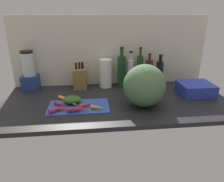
{
  "coord_description": "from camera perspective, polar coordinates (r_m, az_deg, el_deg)",
  "views": [
    {
      "loc": [
        -18.57,
        -143.32,
        62.93
      ],
      "look_at": [
        -3.94,
        -8.99,
        10.55
      ],
      "focal_mm": 33.21,
      "sensor_mm": 36.0,
      "label": 1
    }
  ],
  "objects": [
    {
      "name": "ground_plane",
      "position": [
        1.58,
        1.07,
        -2.84
      ],
      "size": [
        170.0,
        80.0,
        3.0
      ],
      "primitive_type": "cube",
      "color": "black"
    },
    {
      "name": "wall_back",
      "position": [
        1.86,
        -0.38,
        10.97
      ],
      "size": [
        170.0,
        3.0,
        60.0
      ],
      "primitive_type": "cube",
      "color": "beige",
      "rests_on": "ground_plane"
    },
    {
      "name": "cutting_board",
      "position": [
        1.48,
        -9.15,
        -4.14
      ],
      "size": [
        42.38,
        24.0,
        0.8
      ],
      "primitive_type": "cube",
      "color": "#2D51B7",
      "rests_on": "ground_plane"
    },
    {
      "name": "carrot_0",
      "position": [
        1.44,
        -8.23,
        -4.13
      ],
      "size": [
        9.98,
        11.17,
        2.45
      ],
      "primitive_type": "cone",
      "rotation": [
        0.0,
        1.57,
        0.87
      ],
      "color": "#B2264C",
      "rests_on": "cutting_board"
    },
    {
      "name": "carrot_1",
      "position": [
        1.39,
        -9.03,
        -4.87
      ],
      "size": [
        15.39,
        4.91,
        3.5
      ],
      "primitive_type": "cone",
      "rotation": [
        0.0,
        1.57,
        0.09
      ],
      "color": "#B2264C",
      "rests_on": "cutting_board"
    },
    {
      "name": "carrot_2",
      "position": [
        1.43,
        -14.49,
        -4.69
      ],
      "size": [
        12.81,
        10.41,
        3.06
      ],
      "primitive_type": "cone",
      "rotation": [
        0.0,
        1.57,
        0.62
      ],
      "color": "#B2264C",
      "rests_on": "cutting_board"
    },
    {
      "name": "carrot_3",
      "position": [
        1.56,
        -10.91,
        -2.16
      ],
      "size": [
        16.62,
        7.11,
        2.59
      ],
      "primitive_type": "cone",
      "rotation": [
        0.0,
        1.57,
        -0.28
      ],
      "color": "orange",
      "rests_on": "cutting_board"
    },
    {
      "name": "carrot_4",
      "position": [
        1.46,
        -6.5,
        -3.57
      ],
      "size": [
        13.54,
        9.07,
        2.58
      ],
      "primitive_type": "cone",
      "rotation": [
        0.0,
        1.57,
        0.51
      ],
      "color": "red",
      "rests_on": "cutting_board"
    },
    {
      "name": "carrot_5",
      "position": [
        1.56,
        -12.38,
        -2.25
      ],
      "size": [
        13.71,
        13.11,
        2.74
      ],
      "primitive_type": "cone",
      "rotation": [
        0.0,
        1.57,
        -0.75
      ],
      "color": "orange",
      "rests_on": "cutting_board"
    },
    {
      "name": "carrot_6",
      "position": [
        1.49,
        -13.72,
        -3.51
      ],
      "size": [
        11.47,
        8.59,
        2.7
      ],
      "primitive_type": "cone",
      "rotation": [
        0.0,
        1.57,
        -0.56
      ],
      "color": "#B2264C",
      "rests_on": "cutting_board"
    },
    {
      "name": "carrot_7",
      "position": [
        1.4,
        -3.79,
        -4.55
      ],
      "size": [
        10.38,
        6.8,
        2.93
      ],
      "primitive_type": "cone",
      "rotation": [
        0.0,
        1.57,
        -0.42
      ],
      "color": "orange",
      "rests_on": "cutting_board"
    },
    {
      "name": "carrot_8",
      "position": [
        1.49,
        -11.05,
        -3.19
      ],
      "size": [
        11.54,
        12.55,
        3.16
      ],
      "primitive_type": "cone",
      "rotation": [
        0.0,
        1.57,
        -0.85
      ],
      "color": "orange",
      "rests_on": "cutting_board"
    },
    {
      "name": "carrot_9",
      "position": [
        1.42,
        -13.25,
        -4.81
      ],
      "size": [
        15.4,
        6.16,
        2.36
      ],
      "primitive_type": "cone",
      "rotation": [
        0.0,
        1.57,
        -0.26
      ],
      "color": "red",
      "rests_on": "cutting_board"
    },
    {
      "name": "carrot_greens_pile",
      "position": [
        1.51,
        -10.9,
        -2.36
      ],
      "size": [
        12.88,
        9.91,
        5.45
      ],
      "primitive_type": "ellipsoid",
      "color": "#2D6023",
      "rests_on": "cutting_board"
    },
    {
      "name": "winter_squash",
      "position": [
        1.44,
        8.9,
        1.44
      ],
      "size": [
        29.36,
        26.94,
        29.76
      ],
      "primitive_type": "ellipsoid",
      "color": "#4C6B47",
      "rests_on": "ground_plane"
    },
    {
      "name": "knife_block",
      "position": [
        1.8,
        -8.82,
        3.46
      ],
      "size": [
        11.08,
        12.76,
        22.94
      ],
      "color": "olive",
      "rests_on": "ground_plane"
    },
    {
      "name": "blender_appliance",
      "position": [
        1.88,
        -21.77,
        4.6
      ],
      "size": [
        13.24,
        13.24,
        32.9
      ],
      "color": "navy",
      "rests_on": "ground_plane"
    },
    {
      "name": "paper_towel_roll",
      "position": [
        1.81,
        -1.78,
        4.9
      ],
      "size": [
        10.67,
        10.67,
        24.61
      ],
      "primitive_type": "cylinder",
      "color": "white",
      "rests_on": "ground_plane"
    },
    {
      "name": "bottle_0",
      "position": [
        1.82,
        2.61,
        5.68
      ],
      "size": [
        6.85,
        6.85,
        34.63
      ],
      "color": "#19421E",
      "rests_on": "ground_plane"
    },
    {
      "name": "bottle_1",
      "position": [
        1.86,
        5.08,
        5.26
      ],
      "size": [
        6.53,
        6.53,
        30.85
      ],
      "color": "silver",
      "rests_on": "ground_plane"
    },
    {
      "name": "bottle_2",
      "position": [
        1.85,
        7.62,
        5.71
      ],
      "size": [
        5.54,
        5.54,
        34.49
      ],
      "color": "#19421E",
      "rests_on": "ground_plane"
    },
    {
      "name": "bottle_3",
      "position": [
        1.85,
        10.06,
        4.94
      ],
      "size": [
        6.19,
        6.19,
        29.38
      ],
      "color": "#471919",
      "rests_on": "ground_plane"
    },
    {
      "name": "bottle_4",
      "position": [
        1.88,
        12.9,
        4.86
      ],
      "size": [
        6.25,
        6.25,
        28.2
      ],
      "color": "black",
      "rests_on": "ground_plane"
    },
    {
      "name": "dish_rack",
      "position": [
        1.79,
        21.98,
        0.58
      ],
      "size": [
        25.69,
        22.78,
        9.18
      ],
      "primitive_type": "cube",
      "color": "#2838AD",
      "rests_on": "ground_plane"
    }
  ]
}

